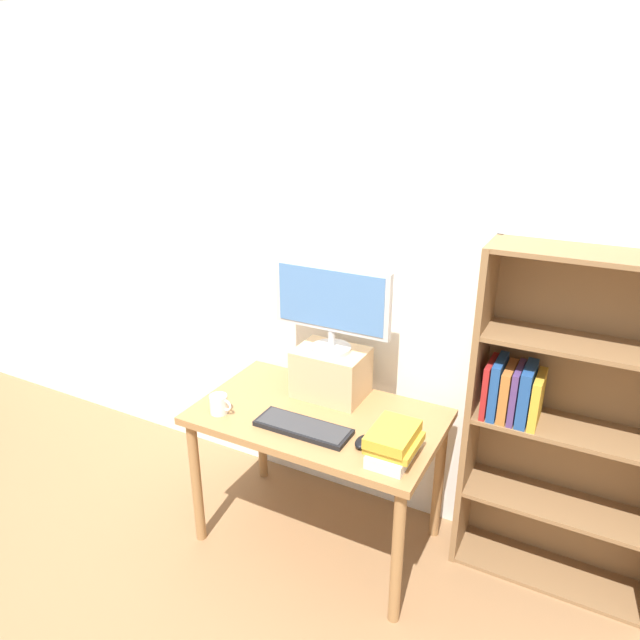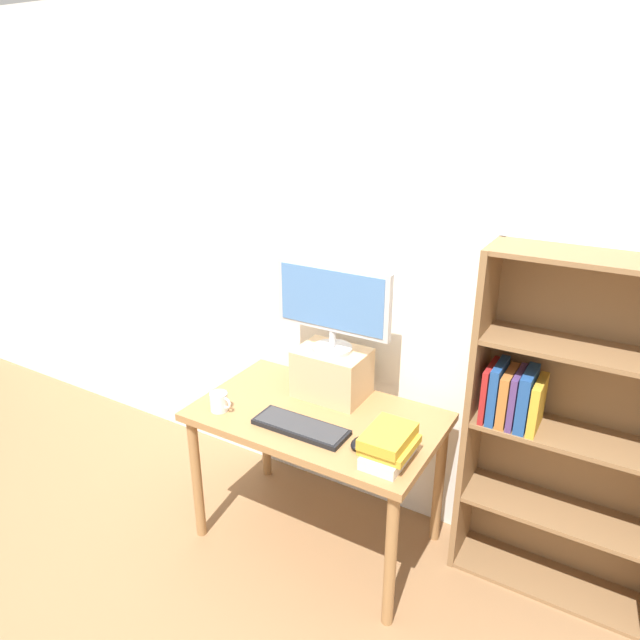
{
  "view_description": "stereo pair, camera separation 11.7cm",
  "coord_description": "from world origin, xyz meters",
  "px_view_note": "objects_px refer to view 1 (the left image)",
  "views": [
    {
      "loc": [
        1.08,
        -2.03,
        2.1
      ],
      "look_at": [
        -0.03,
        0.08,
        1.15
      ],
      "focal_mm": 32.0,
      "sensor_mm": 36.0,
      "label": 1
    },
    {
      "loc": [
        1.18,
        -1.97,
        2.1
      ],
      "look_at": [
        -0.03,
        0.08,
        1.15
      ],
      "focal_mm": 32.0,
      "sensor_mm": 36.0,
      "label": 2
    }
  ],
  "objects_px": {
    "keyboard": "(303,427)",
    "computer_monitor": "(331,303)",
    "book_stack": "(393,443)",
    "riser_box": "(331,372)",
    "coffee_mug": "(219,404)",
    "bookshelf_unit": "(565,423)",
    "computer_mouse": "(363,442)",
    "desk": "(318,430)"
  },
  "relations": [
    {
      "from": "desk",
      "to": "coffee_mug",
      "type": "xyz_separation_m",
      "value": [
        -0.41,
        -0.21,
        0.13
      ]
    },
    {
      "from": "computer_mouse",
      "to": "riser_box",
      "type": "bearing_deg",
      "value": 133.92
    },
    {
      "from": "riser_box",
      "to": "computer_mouse",
      "type": "height_order",
      "value": "riser_box"
    },
    {
      "from": "desk",
      "to": "computer_monitor",
      "type": "distance_m",
      "value": 0.6
    },
    {
      "from": "keyboard",
      "to": "book_stack",
      "type": "xyz_separation_m",
      "value": [
        0.42,
        -0.0,
        0.05
      ]
    },
    {
      "from": "riser_box",
      "to": "computer_monitor",
      "type": "distance_m",
      "value": 0.36
    },
    {
      "from": "riser_box",
      "to": "computer_mouse",
      "type": "relative_size",
      "value": 3.25
    },
    {
      "from": "riser_box",
      "to": "computer_monitor",
      "type": "relative_size",
      "value": 0.58
    },
    {
      "from": "bookshelf_unit",
      "to": "computer_monitor",
      "type": "distance_m",
      "value": 1.14
    },
    {
      "from": "book_stack",
      "to": "riser_box",
      "type": "bearing_deg",
      "value": 142.81
    },
    {
      "from": "bookshelf_unit",
      "to": "computer_mouse",
      "type": "relative_size",
      "value": 14.92
    },
    {
      "from": "computer_mouse",
      "to": "book_stack",
      "type": "distance_m",
      "value": 0.15
    },
    {
      "from": "riser_box",
      "to": "book_stack",
      "type": "height_order",
      "value": "riser_box"
    },
    {
      "from": "bookshelf_unit",
      "to": "computer_monitor",
      "type": "xyz_separation_m",
      "value": [
        -1.06,
        -0.11,
        0.4
      ]
    },
    {
      "from": "book_stack",
      "to": "bookshelf_unit",
      "type": "bearing_deg",
      "value": 37.54
    },
    {
      "from": "coffee_mug",
      "to": "keyboard",
      "type": "bearing_deg",
      "value": 7.59
    },
    {
      "from": "computer_mouse",
      "to": "coffee_mug",
      "type": "xyz_separation_m",
      "value": [
        -0.7,
        -0.07,
        0.03
      ]
    },
    {
      "from": "riser_box",
      "to": "computer_monitor",
      "type": "height_order",
      "value": "computer_monitor"
    },
    {
      "from": "riser_box",
      "to": "computer_monitor",
      "type": "bearing_deg",
      "value": -90.0
    },
    {
      "from": "keyboard",
      "to": "computer_mouse",
      "type": "relative_size",
      "value": 4.18
    },
    {
      "from": "desk",
      "to": "computer_monitor",
      "type": "relative_size",
      "value": 1.95
    },
    {
      "from": "bookshelf_unit",
      "to": "coffee_mug",
      "type": "relative_size",
      "value": 13.91
    },
    {
      "from": "book_stack",
      "to": "coffee_mug",
      "type": "distance_m",
      "value": 0.84
    },
    {
      "from": "keyboard",
      "to": "coffee_mug",
      "type": "relative_size",
      "value": 3.9
    },
    {
      "from": "computer_monitor",
      "to": "keyboard",
      "type": "relative_size",
      "value": 1.34
    },
    {
      "from": "riser_box",
      "to": "computer_monitor",
      "type": "xyz_separation_m",
      "value": [
        -0.0,
        -0.0,
        0.36
      ]
    },
    {
      "from": "bookshelf_unit",
      "to": "keyboard",
      "type": "relative_size",
      "value": 3.57
    },
    {
      "from": "riser_box",
      "to": "book_stack",
      "type": "bearing_deg",
      "value": -37.19
    },
    {
      "from": "book_stack",
      "to": "computer_mouse",
      "type": "bearing_deg",
      "value": 173.46
    },
    {
      "from": "desk",
      "to": "riser_box",
      "type": "distance_m",
      "value": 0.29
    },
    {
      "from": "keyboard",
      "to": "computer_mouse",
      "type": "distance_m",
      "value": 0.28
    },
    {
      "from": "bookshelf_unit",
      "to": "computer_monitor",
      "type": "relative_size",
      "value": 2.66
    },
    {
      "from": "desk",
      "to": "computer_mouse",
      "type": "distance_m",
      "value": 0.34
    },
    {
      "from": "desk",
      "to": "keyboard",
      "type": "xyz_separation_m",
      "value": [
        0.01,
        -0.15,
        0.1
      ]
    },
    {
      "from": "bookshelf_unit",
      "to": "riser_box",
      "type": "bearing_deg",
      "value": -173.9
    },
    {
      "from": "keyboard",
      "to": "book_stack",
      "type": "relative_size",
      "value": 1.7
    },
    {
      "from": "keyboard",
      "to": "computer_monitor",
      "type": "bearing_deg",
      "value": 95.98
    },
    {
      "from": "computer_mouse",
      "to": "desk",
      "type": "bearing_deg",
      "value": 154.34
    },
    {
      "from": "desk",
      "to": "bookshelf_unit",
      "type": "xyz_separation_m",
      "value": [
        1.03,
        0.31,
        0.17
      ]
    },
    {
      "from": "desk",
      "to": "riser_box",
      "type": "xyz_separation_m",
      "value": [
        -0.03,
        0.19,
        0.21
      ]
    },
    {
      "from": "computer_monitor",
      "to": "coffee_mug",
      "type": "bearing_deg",
      "value": -133.56
    },
    {
      "from": "keyboard",
      "to": "book_stack",
      "type": "height_order",
      "value": "book_stack"
    }
  ]
}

